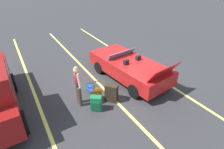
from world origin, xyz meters
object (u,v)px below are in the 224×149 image
object	(u,v)px
convertible_car	(126,66)
suitcase_large_black	(112,93)
suitcase_medium_bright	(96,104)
duffel_bag	(91,88)
traveler_person	(78,84)
suitcase_small_carryon	(97,95)

from	to	relation	value
convertible_car	suitcase_large_black	distance (m)	2.02
convertible_car	suitcase_medium_bright	size ratio (longest dim) A/B	7.06
duffel_bag	traveler_person	world-z (taller)	traveler_person
suitcase_large_black	duffel_bag	xyz separation A→B (m)	(0.98, 0.44, -0.21)
duffel_bag	suitcase_medium_bright	bearing A→B (deg)	164.20
suitcase_large_black	suitcase_small_carryon	xyz separation A→B (m)	(0.33, 0.46, -0.11)
convertible_car	suitcase_small_carryon	size ratio (longest dim) A/B	5.15
suitcase_small_carryon	traveler_person	xyz separation A→B (m)	(0.12, 0.71, 0.68)
traveler_person	suitcase_small_carryon	bearing A→B (deg)	-7.18
suitcase_large_black	traveler_person	bearing A→B (deg)	119.20
convertible_car	duffel_bag	world-z (taller)	convertible_car
suitcase_large_black	traveler_person	xyz separation A→B (m)	(0.45, 1.17, 0.56)
convertible_car	duffel_bag	distance (m)	2.06
convertible_car	suitcase_medium_bright	distance (m)	2.76
suitcase_large_black	suitcase_small_carryon	distance (m)	0.58
duffel_bag	traveler_person	xyz separation A→B (m)	(-0.53, 0.73, 0.77)
suitcase_medium_bright	duffel_bag	size ratio (longest dim) A/B	0.96
duffel_bag	traveler_person	size ratio (longest dim) A/B	0.39
suitcase_large_black	suitcase_medium_bright	bearing A→B (deg)	154.32
suitcase_medium_bright	duffel_bag	xyz separation A→B (m)	(1.17, -0.33, -0.15)
suitcase_small_carryon	traveler_person	distance (m)	0.99
convertible_car	duffel_bag	bearing A→B (deg)	91.77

